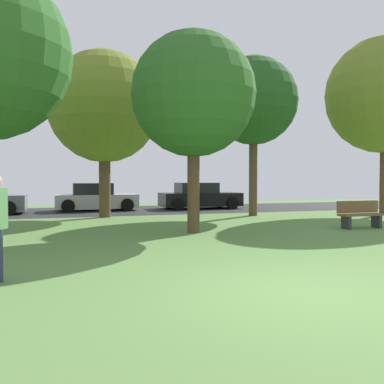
# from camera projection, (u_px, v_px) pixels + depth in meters

# --- Properties ---
(ground_plane) EXTENTS (44.00, 44.00, 0.00)m
(ground_plane) POSITION_uv_depth(u_px,v_px,m) (307.00, 293.00, 5.84)
(ground_plane) COLOR #5B8442
(road_strip) EXTENTS (44.00, 6.40, 0.01)m
(road_strip) POSITION_uv_depth(u_px,v_px,m) (130.00, 210.00, 21.08)
(road_strip) COLOR #28282B
(road_strip) RESTS_ON ground_plane
(birch_tree_lone) EXTENTS (3.86, 3.86, 6.99)m
(birch_tree_lone) POSITION_uv_depth(u_px,v_px,m) (253.00, 101.00, 17.93)
(birch_tree_lone) COLOR brown
(birch_tree_lone) RESTS_ON ground_plane
(oak_tree_right) EXTENTS (3.74, 3.74, 6.03)m
(oak_tree_right) POSITION_uv_depth(u_px,v_px,m) (193.00, 95.00, 12.23)
(oak_tree_right) COLOR brown
(oak_tree_right) RESTS_ON ground_plane
(oak_tree_center) EXTENTS (4.69, 4.69, 7.01)m
(oak_tree_center) POSITION_uv_depth(u_px,v_px,m) (104.00, 107.00, 17.20)
(oak_tree_center) COLOR brown
(oak_tree_center) RESTS_ON ground_plane
(parked_car_silver) EXTENTS (4.07, 2.03, 1.41)m
(parked_car_silver) POSITION_uv_depth(u_px,v_px,m) (96.00, 198.00, 20.91)
(parked_car_silver) COLOR #B7B7BC
(parked_car_silver) RESTS_ON ground_plane
(parked_car_black) EXTENTS (4.33, 2.11, 1.41)m
(parked_car_black) POSITION_uv_depth(u_px,v_px,m) (199.00, 197.00, 22.34)
(parked_car_black) COLOR black
(parked_car_black) RESTS_ON ground_plane
(park_bench) EXTENTS (1.60, 0.45, 0.90)m
(park_bench) POSITION_uv_depth(u_px,v_px,m) (360.00, 214.00, 13.44)
(park_bench) COLOR brown
(park_bench) RESTS_ON ground_plane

